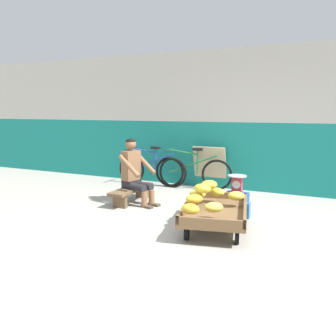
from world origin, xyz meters
name	(u,v)px	position (x,y,z in m)	size (l,w,h in m)	color
ground_plane	(173,235)	(0.00, 0.00, 0.00)	(80.00, 80.00, 0.00)	#A39E93
back_wall	(237,120)	(0.00, 3.18, 1.42)	(16.00, 0.30, 2.85)	#19847A
banana_cart	(215,212)	(0.42, 0.50, 0.24)	(1.13, 1.59, 0.36)	brown
banana_pile	(207,195)	(0.30, 0.50, 0.47)	(0.82, 1.24, 0.26)	gold
low_bench	(132,191)	(-1.36, 1.22, 0.20)	(0.31, 1.10, 0.27)	brown
vendor_seated	(135,172)	(-1.28, 1.20, 0.57)	(0.73, 0.58, 1.14)	brown
plastic_crate	(236,202)	(0.47, 1.47, 0.15)	(0.36, 0.28, 0.30)	#234CA8
weighing_scale	(237,184)	(0.47, 1.47, 0.45)	(0.30, 0.30, 0.29)	#28282D
bicycle_near_left	(151,169)	(-1.71, 2.65, 0.35)	(1.66, 0.48, 0.86)	black
bicycle_far_left	(193,172)	(-0.79, 2.73, 0.35)	(1.66, 0.48, 0.86)	black
sign_board	(210,167)	(-0.50, 2.98, 0.44)	(0.70, 0.24, 0.88)	#C6B289
shopping_bag	(244,210)	(0.66, 1.16, 0.12)	(0.18, 0.12, 0.24)	#3370B7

